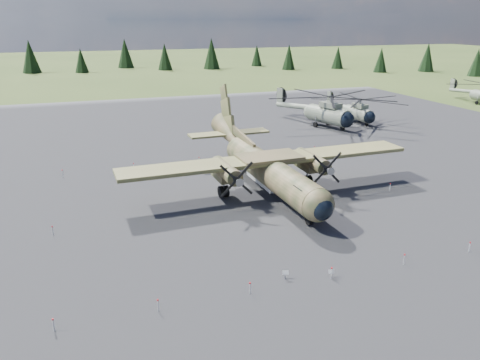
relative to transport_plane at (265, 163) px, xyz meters
name	(u,v)px	position (x,y,z in m)	size (l,w,h in m)	color
ground	(241,211)	(-4.24, -4.72, -2.90)	(500.00, 500.00, 0.00)	#505E29
apron	(212,178)	(-4.24, 5.28, -2.90)	(120.00, 120.00, 0.04)	#555559
transport_plane	(265,163)	(0.00, 0.00, 0.00)	(30.57, 27.80, 10.09)	#363F22
helicopter_near	(328,105)	(20.94, 24.52, 0.84)	(25.90, 26.58, 5.27)	gray
helicopter_mid	(359,106)	(27.64, 25.92, 0.12)	(17.14, 19.96, 4.25)	gray
info_placard_left	(285,273)	(-5.28, -17.26, -2.46)	(0.45, 0.27, 0.65)	gray
info_placard_right	(331,272)	(-2.19, -18.12, -2.49)	(0.40, 0.20, 0.61)	gray
barrier_fence	(236,207)	(-4.70, -4.80, -2.39)	(33.12, 29.62, 0.85)	silver
treeline	(252,180)	(-4.98, -9.61, 1.78)	(290.93, 296.25, 10.85)	black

